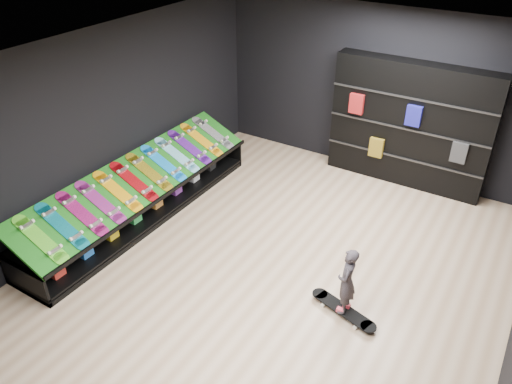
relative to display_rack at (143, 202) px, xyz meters
The scene contains 22 objects.
floor 2.56m from the display_rack, ahead, with size 6.00×7.00×0.01m, color tan.
ceiling 3.75m from the display_rack, ahead, with size 6.00×7.00×0.01m, color white.
wall_back 4.51m from the display_rack, 53.92° to the left, with size 6.00×0.02×3.00m, color black.
wall_front 4.51m from the display_rack, 53.92° to the right, with size 6.00×0.02×3.00m, color black.
wall_left 1.33m from the display_rack, behind, with size 0.02×7.00×3.00m, color black.
display_rack is the anchor object (origin of this frame).
turf_ramp 0.46m from the display_rack, ahead, with size 1.00×4.50×0.04m, color #10580D.
back_shelving 4.72m from the display_rack, 45.66° to the left, with size 2.75×0.32×2.20m, color black.
floor_skateboard 3.71m from the display_rack, ahead, with size 0.98×0.22×0.09m, color black, non-canonical shape.
child 3.71m from the display_rack, ahead, with size 0.21×0.15×0.56m, color black.
display_board_0 1.96m from the display_rack, 88.11° to the right, with size 0.98×0.22×0.09m, color green, non-canonical shape.
display_board_1 1.63m from the display_rack, 87.69° to the right, with size 0.98×0.22×0.09m, color #0C8C99, non-canonical shape.
display_board_2 1.31m from the display_rack, 87.03° to the right, with size 0.98×0.22×0.09m, color #E5198C, non-canonical shape.
display_board_3 0.99m from the display_rack, 85.85° to the right, with size 0.98×0.22×0.09m, color #2626BF, non-canonical shape.
display_board_4 0.71m from the display_rack, 83.10° to the right, with size 0.98×0.22×0.09m, color yellow, non-canonical shape.
display_board_5 0.52m from the display_rack, 70.06° to the right, with size 0.98×0.22×0.09m, color red, non-canonical shape.
display_board_6 0.52m from the display_rack, 70.06° to the left, with size 0.98×0.22×0.09m, color yellow, non-canonical shape.
display_board_7 0.71m from the display_rack, 83.10° to the left, with size 0.98×0.22×0.09m, color blue, non-canonical shape.
display_board_8 0.99m from the display_rack, 85.85° to the left, with size 0.98×0.22×0.09m, color #0CB2E5, non-canonical shape.
display_board_9 1.31m from the display_rack, 87.03° to the left, with size 0.98×0.22×0.09m, color purple, non-canonical shape.
display_board_10 1.63m from the display_rack, 87.69° to the left, with size 0.98×0.22×0.09m, color orange, non-canonical shape.
display_board_11 1.96m from the display_rack, 88.11° to the left, with size 0.98×0.22×0.09m, color black, non-canonical shape.
Camera 1 is at (2.60, -4.82, 4.66)m, focal length 35.00 mm.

